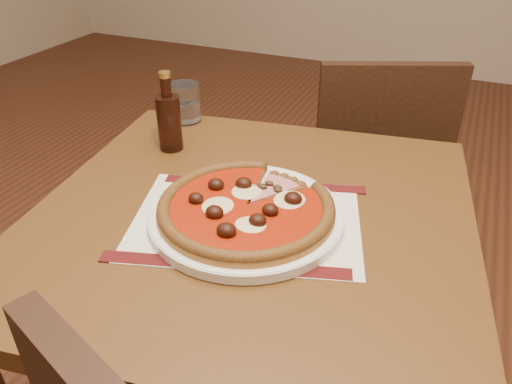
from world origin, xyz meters
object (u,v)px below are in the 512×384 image
bottle (169,120)px  water_glass (185,103)px  chair_far (373,165)px  plate (246,216)px  pizza (246,206)px  table (252,254)px

bottle → water_glass: bearing=108.8°
chair_far → water_glass: bearing=23.8°
plate → water_glass: 0.48m
plate → pizza: (-0.00, -0.00, 0.02)m
chair_far → bottle: 0.77m
plate → pizza: size_ratio=1.10×
table → water_glass: 0.48m
table → plate: (0.00, -0.03, 0.11)m
bottle → plate: bearing=-35.3°
chair_far → plate: (-0.09, -0.79, 0.27)m
pizza → bottle: 0.34m
table → water_glass: bearing=135.8°
table → bottle: size_ratio=5.04×
table → pizza: 0.14m
table → bottle: bearing=149.2°
plate → bottle: size_ratio=1.93×
pizza → water_glass: water_glass is taller
water_glass → plate: bearing=-46.7°
table → chair_far: 0.78m
table → plate: size_ratio=2.61×
plate → chair_far: bearing=83.3°
table → chair_far: size_ratio=1.06×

